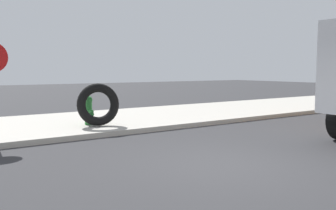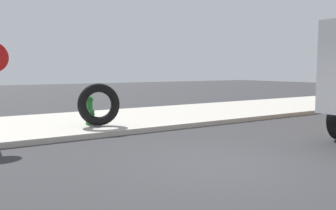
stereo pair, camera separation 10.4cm
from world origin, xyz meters
name	(u,v)px [view 2 (the right image)]	position (x,y,z in m)	size (l,w,h in m)	color
ground_plane	(229,166)	(0.00, 0.00, 0.00)	(80.00, 80.00, 0.00)	#2D2D30
sidewalk_curb	(98,121)	(0.00, 6.50, 0.07)	(36.00, 5.00, 0.15)	#ADA89E
fire_hydrant	(89,109)	(-0.67, 5.52, 0.62)	(0.26, 0.59, 0.89)	#2D8438
loose_tire	(99,105)	(-0.53, 5.09, 0.80)	(1.27, 1.27, 0.26)	black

